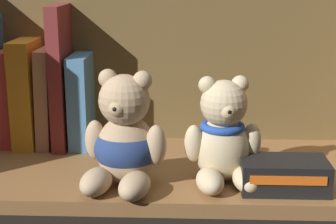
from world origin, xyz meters
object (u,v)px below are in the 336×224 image
object	(u,v)px
book_3	(12,96)
book_4	(30,91)
teddy_bear_smaller	(223,138)
teddy_bear_larger	(125,141)
book_7	(83,99)
small_product_box	(284,175)
book_5	(50,95)
book_6	(64,75)

from	to	relation	value
book_3	book_4	xyz separation A→B (cm)	(3.12, 0.00, 0.84)
book_4	teddy_bear_smaller	size ratio (longest dim) A/B	1.18
book_3	teddy_bear_larger	bearing A→B (deg)	-40.77
book_3	teddy_bear_smaller	world-z (taller)	book_3
teddy_bear_larger	teddy_bear_smaller	world-z (taller)	teddy_bear_larger
book_7	small_product_box	distance (cm)	36.17
book_4	book_5	distance (cm)	3.33
small_product_box	book_6	bearing A→B (deg)	150.36
book_4	book_7	size ratio (longest dim) A/B	1.16
book_4	book_6	size ratio (longest dim) A/B	0.76
book_7	teddy_bear_larger	bearing A→B (deg)	-63.38
teddy_bear_larger	book_7	bearing A→B (deg)	116.62
book_5	book_4	bearing A→B (deg)	180.00
book_5	book_7	xyz separation A→B (cm)	(5.58, 0.00, -0.52)
teddy_bear_larger	small_product_box	xyz separation A→B (cm)	(21.20, -0.79, -4.12)
book_4	book_7	distance (cm)	8.93
book_3	small_product_box	world-z (taller)	book_3
small_product_box	book_5	bearing A→B (deg)	152.15
book_6	teddy_bear_larger	bearing A→B (deg)	-56.29
book_6	teddy_bear_larger	xyz separation A→B (cm)	(12.12, -18.17, -5.30)
teddy_bear_smaller	small_product_box	bearing A→B (deg)	-17.33
book_5	small_product_box	world-z (taller)	book_5
book_4	small_product_box	size ratio (longest dim) A/B	1.52
book_3	book_6	xyz separation A→B (cm)	(8.95, 0.00, 3.61)
book_7	small_product_box	bearing A→B (deg)	-32.03
small_product_box	book_7	bearing A→B (deg)	147.97
teddy_bear_larger	book_3	bearing A→B (deg)	139.23
book_3	book_5	distance (cm)	6.38
book_6	small_product_box	distance (cm)	39.49
book_4	book_7	xyz separation A→B (cm)	(8.85, 0.00, -1.19)
book_7	teddy_bear_larger	distance (cm)	20.37
book_5	book_6	distance (cm)	4.29
book_5	teddy_bear_larger	world-z (taller)	book_5
book_7	small_product_box	size ratio (longest dim) A/B	1.32
book_3	teddy_bear_smaller	distance (cm)	38.10
book_4	book_3	bearing A→B (deg)	180.00
book_6	book_5	bearing A→B (deg)	180.00
book_5	book_3	bearing A→B (deg)	180.00
small_product_box	book_4	bearing A→B (deg)	154.16
book_3	book_5	bearing A→B (deg)	0.00
book_3	small_product_box	bearing A→B (deg)	-24.16
book_3	teddy_bear_larger	world-z (taller)	same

